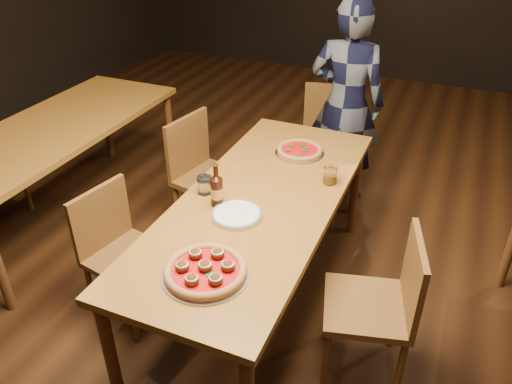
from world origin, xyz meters
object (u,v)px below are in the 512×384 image
at_px(chair_main_nw, 129,256).
at_px(pizza_margherita, 300,151).
at_px(table_main, 260,210).
at_px(table_left, 54,135).
at_px(water_glass, 205,185).
at_px(diner, 346,103).
at_px(amber_glass, 330,175).
at_px(chair_end, 330,146).
at_px(beer_bottle, 217,191).
at_px(chair_main_e, 367,306).
at_px(plate_stack, 237,215).
at_px(pizza_meatball, 205,270).
at_px(chair_main_sw, 211,178).

distance_m(chair_main_nw, pizza_margherita, 1.21).
height_order(table_main, chair_main_nw, chair_main_nw).
distance_m(table_main, table_left, 1.73).
relative_size(water_glass, diner, 0.06).
xyz_separation_m(table_left, water_glass, (1.40, -0.36, 0.12)).
height_order(amber_glass, diner, diner).
bearing_deg(diner, chair_end, 64.72).
bearing_deg(chair_end, beer_bottle, -114.82).
bearing_deg(chair_main_e, plate_stack, -107.72).
xyz_separation_m(pizza_margherita, amber_glass, (0.27, -0.28, 0.03)).
relative_size(chair_main_e, amber_glass, 9.03).
bearing_deg(chair_end, chair_main_e, -84.07).
relative_size(table_main, chair_main_e, 2.27).
relative_size(pizza_margherita, plate_stack, 1.20).
bearing_deg(chair_main_nw, table_left, 68.44).
xyz_separation_m(table_left, pizza_meatball, (1.72, -0.96, 0.10)).
xyz_separation_m(table_main, chair_end, (0.04, 1.31, -0.21)).
relative_size(chair_main_nw, chair_end, 0.89).
xyz_separation_m(table_main, plate_stack, (-0.04, -0.20, 0.08)).
distance_m(table_left, chair_main_nw, 1.28).
relative_size(table_left, pizza_meatball, 5.21).
relative_size(chair_main_e, chair_end, 0.94).
bearing_deg(water_glass, beer_bottle, -35.60).
distance_m(chair_end, plate_stack, 1.54).
relative_size(table_main, table_left, 1.00).
distance_m(table_main, chair_main_sw, 0.83).
xyz_separation_m(chair_main_nw, plate_stack, (0.60, 0.16, 0.34)).
distance_m(chair_main_e, chair_end, 1.67).
bearing_deg(chair_main_sw, chair_main_nw, -172.86).
relative_size(beer_bottle, diner, 0.15).
relative_size(chair_end, diner, 0.60).
xyz_separation_m(table_left, chair_end, (1.74, 1.01, -0.21)).
relative_size(plate_stack, diner, 0.16).
xyz_separation_m(chair_main_nw, chair_main_sw, (0.05, 0.91, 0.03)).
xyz_separation_m(chair_end, pizza_meatball, (-0.02, -1.97, 0.31)).
height_order(pizza_meatball, amber_glass, amber_glass).
bearing_deg(chair_main_sw, water_glass, -143.89).
bearing_deg(diner, plate_stack, 84.15).
bearing_deg(water_glass, diner, 74.92).
xyz_separation_m(beer_bottle, amber_glass, (0.48, 0.46, -0.04)).
distance_m(table_left, diner, 2.14).
bearing_deg(chair_end, amber_glass, -91.67).
relative_size(chair_end, pizza_meatball, 2.45).
bearing_deg(chair_main_e, diner, -176.00).
bearing_deg(table_left, beer_bottle, -16.40).
bearing_deg(beer_bottle, water_glass, 144.40).
height_order(chair_main_sw, diner, diner).
bearing_deg(table_left, amber_glass, 0.25).
distance_m(table_left, beer_bottle, 1.59).
bearing_deg(amber_glass, chair_end, 104.42).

